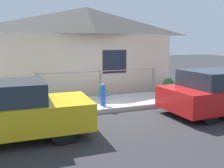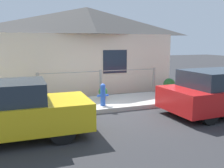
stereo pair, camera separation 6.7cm
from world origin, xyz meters
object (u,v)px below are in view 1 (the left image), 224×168
object	(u,v)px
car_right	(219,92)
fire_hydrant	(103,94)
car_left	(2,112)
potted_plant_corner	(169,85)
potted_plant_near_hydrant	(103,92)
potted_plant_by_fence	(31,97)

from	to	relation	value
car_right	fire_hydrant	distance (m)	3.79
car_left	potted_plant_corner	world-z (taller)	car_left
car_left	potted_plant_near_hydrant	size ratio (longest dim) A/B	8.59
potted_plant_near_hydrant	fire_hydrant	bearing A→B (deg)	-109.01
car_left	potted_plant_by_fence	distance (m)	2.92
car_left	potted_plant_corner	xyz separation A→B (m)	(6.38, 2.75, -0.20)
car_right	potted_plant_near_hydrant	distance (m)	4.02
car_left	potted_plant_corner	bearing A→B (deg)	24.42
potted_plant_corner	car_left	bearing A→B (deg)	-156.67
potted_plant_near_hydrant	potted_plant_by_fence	xyz separation A→B (m)	(-2.55, 0.23, -0.01)
car_right	fire_hydrant	bearing A→B (deg)	151.06
fire_hydrant	potted_plant_by_fence	size ratio (longest dim) A/B	1.55
fire_hydrant	potted_plant_corner	world-z (taller)	fire_hydrant
car_left	fire_hydrant	world-z (taller)	car_left
car_left	car_right	xyz separation A→B (m)	(6.43, -0.00, -0.00)
car_left	potted_plant_by_fence	bearing A→B (deg)	75.14
car_left	fire_hydrant	bearing A→B (deg)	30.27
car_right	potted_plant_corner	bearing A→B (deg)	88.91
car_left	potted_plant_corner	size ratio (longest dim) A/B	6.51
car_left	potted_plant_by_fence	world-z (taller)	car_left
potted_plant_by_fence	potted_plant_corner	xyz separation A→B (m)	(5.58, -0.04, 0.09)
potted_plant_by_fence	potted_plant_corner	size ratio (longest dim) A/B	0.79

